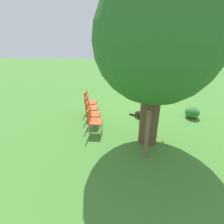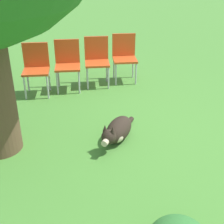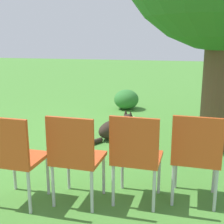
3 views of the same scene
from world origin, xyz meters
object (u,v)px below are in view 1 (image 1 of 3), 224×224
at_px(fence_post, 147,134).
at_px(red_chair_2, 91,112).
at_px(dog, 143,115).
at_px(red_chair_1, 90,106).
at_px(red_chair_0, 89,100).
at_px(oak_tree, 157,41).
at_px(tennis_ball, 163,141).
at_px(red_chair_3, 93,119).

xyz_separation_m(fence_post, red_chair_2, (1.68, -1.66, -0.20)).
bearing_deg(dog, red_chair_1, -147.64).
bearing_deg(red_chair_2, red_chair_0, 106.72).
xyz_separation_m(oak_tree, red_chair_0, (2.10, -2.04, -2.36)).
relative_size(oak_tree, red_chair_1, 5.07).
bearing_deg(tennis_ball, red_chair_1, -32.28).
xyz_separation_m(dog, fence_post, (0.22, 2.24, 0.56)).
distance_m(red_chair_0, red_chair_2, 1.12).
bearing_deg(red_chair_3, red_chair_1, 106.72).
xyz_separation_m(dog, tennis_ball, (-0.41, 1.57, -0.12)).
bearing_deg(red_chair_0, red_chair_3, -73.28).
bearing_deg(red_chair_0, dog, -9.93).
relative_size(red_chair_0, tennis_ball, 12.98).
height_order(dog, red_chair_1, red_chair_1).
distance_m(dog, red_chair_0, 2.25).
bearing_deg(red_chair_0, oak_tree, -40.69).
height_order(red_chair_1, tennis_ball, red_chair_1).
height_order(oak_tree, red_chair_3, oak_tree).
bearing_deg(oak_tree, fence_post, 77.63).
distance_m(oak_tree, red_chair_3, 2.94).
height_order(fence_post, red_chair_2, fence_post).
distance_m(red_chair_0, red_chair_3, 1.67).
bearing_deg(oak_tree, dog, -92.42).
relative_size(oak_tree, red_chair_2, 5.07).
height_order(oak_tree, red_chair_1, oak_tree).
xyz_separation_m(dog, red_chair_3, (1.78, 1.11, 0.36)).
height_order(red_chair_2, red_chair_3, same).
xyz_separation_m(red_chair_1, red_chair_3, (-0.26, 1.09, 0.00)).
xyz_separation_m(red_chair_1, red_chair_2, (-0.13, 0.54, 0.00)).
bearing_deg(red_chair_0, red_chair_1, -73.28).
bearing_deg(red_chair_1, tennis_ball, -28.81).
height_order(fence_post, red_chair_0, fence_post).
distance_m(oak_tree, red_chair_0, 3.76).
xyz_separation_m(red_chair_2, red_chair_3, (-0.13, 0.54, 0.00)).
bearing_deg(red_chair_1, red_chair_0, 106.72).
bearing_deg(red_chair_1, oak_tree, -33.71).
distance_m(dog, red_chair_3, 2.13).
relative_size(dog, fence_post, 0.65).
xyz_separation_m(oak_tree, red_chair_1, (1.97, -1.49, -2.36)).
xyz_separation_m(fence_post, red_chair_3, (1.56, -1.12, -0.20)).
distance_m(red_chair_0, tennis_ball, 3.34).
height_order(red_chair_0, red_chair_3, same).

